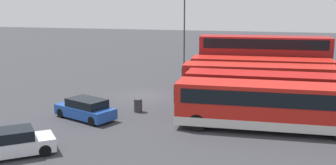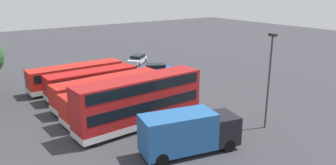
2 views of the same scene
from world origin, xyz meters
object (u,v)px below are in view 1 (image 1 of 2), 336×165
object	(u,v)px
box_truck_blue	(260,57)
car_small_green	(86,109)
bus_single_deck_fourth	(260,92)
bus_single_deck_second	(261,74)
car_hatchback_silver	(11,143)
lamp_post_tall	(184,27)
bus_single_deck_fifth	(268,105)
bus_single_deck_third	(258,82)
bus_double_decker_near_end	(264,59)
waste_bin_yellow	(138,105)

from	to	relation	value
box_truck_blue	car_small_green	size ratio (longest dim) A/B	1.67
bus_single_deck_fourth	bus_single_deck_second	bearing A→B (deg)	-179.06
bus_single_deck_fourth	car_hatchback_silver	xyz separation A→B (m)	(11.09, -12.39, -0.92)
bus_single_deck_fourth	lamp_post_tall	size ratio (longest dim) A/B	1.25
bus_single_deck_fourth	bus_single_deck_fifth	xyz separation A→B (m)	(3.60, 0.52, 0.00)
bus_single_deck_fifth	car_small_green	bearing A→B (deg)	-88.28
bus_single_deck_fifth	bus_single_deck_third	bearing A→B (deg)	-174.07
bus_single_deck_third	bus_single_deck_fourth	xyz separation A→B (m)	(3.67, 0.23, -0.00)
bus_single_deck_fifth	box_truck_blue	size ratio (longest dim) A/B	1.45
bus_double_decker_near_end	bus_single_deck_second	xyz separation A→B (m)	(3.36, -0.15, -0.83)
bus_single_deck_fifth	car_hatchback_silver	bearing A→B (deg)	-59.87
car_small_green	bus_single_deck_fifth	bearing A→B (deg)	91.72
bus_single_deck_fourth	lamp_post_tall	world-z (taller)	lamp_post_tall
bus_double_decker_near_end	car_small_green	world-z (taller)	bus_double_decker_near_end
car_hatchback_silver	lamp_post_tall	size ratio (longest dim) A/B	0.53
box_truck_blue	waste_bin_yellow	xyz separation A→B (m)	(18.31, -8.11, -1.23)
waste_bin_yellow	bus_single_deck_second	bearing A→B (deg)	135.93
bus_single_deck_fifth	waste_bin_yellow	distance (m)	9.40
bus_double_decker_near_end	box_truck_blue	xyz separation A→B (m)	(-6.25, -0.46, -0.74)
bus_single_deck_fifth	lamp_post_tall	xyz separation A→B (m)	(-20.88, -9.42, 3.25)
bus_single_deck_third	car_hatchback_silver	size ratio (longest dim) A/B	2.70
bus_double_decker_near_end	car_hatchback_silver	size ratio (longest dim) A/B	2.74
bus_double_decker_near_end	bus_single_deck_fifth	world-z (taller)	bus_double_decker_near_end
box_truck_blue	car_hatchback_silver	bearing A→B (deg)	-23.11
bus_double_decker_near_end	car_hatchback_silver	world-z (taller)	bus_double_decker_near_end
car_small_green	car_hatchback_silver	bearing A→B (deg)	-7.55
lamp_post_tall	waste_bin_yellow	size ratio (longest dim) A/B	8.80
waste_bin_yellow	lamp_post_tall	bearing A→B (deg)	-178.93
bus_double_decker_near_end	box_truck_blue	distance (m)	6.31
bus_single_deck_fifth	lamp_post_tall	world-z (taller)	lamp_post_tall
bus_double_decker_near_end	car_small_green	size ratio (longest dim) A/B	2.57
bus_double_decker_near_end	waste_bin_yellow	xyz separation A→B (m)	(12.06, -8.57, -1.98)
bus_single_deck_second	waste_bin_yellow	distance (m)	12.17
bus_single_deck_second	lamp_post_tall	xyz separation A→B (m)	(-9.97, -8.77, 3.24)
bus_single_deck_fourth	bus_single_deck_fifth	size ratio (longest dim) A/B	0.92
box_truck_blue	car_small_green	world-z (taller)	box_truck_blue
bus_single_deck_third	car_hatchback_silver	bearing A→B (deg)	-39.47
bus_single_deck_fourth	car_hatchback_silver	distance (m)	16.65
bus_single_deck_second	bus_single_deck_third	size ratio (longest dim) A/B	1.01
bus_single_deck_second	bus_double_decker_near_end	bearing A→B (deg)	177.46
bus_single_deck_fourth	car_small_green	size ratio (longest dim) A/B	2.23
bus_double_decker_near_end	bus_single_deck_fourth	distance (m)	10.70
bus_single_deck_fourth	car_small_green	distance (m)	12.14
bus_single_deck_third	bus_double_decker_near_end	bearing A→B (deg)	177.86
bus_double_decker_near_end	waste_bin_yellow	distance (m)	14.93
bus_double_decker_near_end	box_truck_blue	size ratio (longest dim) A/B	1.54
bus_double_decker_near_end	bus_single_deck_third	distance (m)	7.05
bus_double_decker_near_end	lamp_post_tall	size ratio (longest dim) A/B	1.45
bus_single_deck_third	bus_single_deck_fourth	bearing A→B (deg)	3.60
car_hatchback_silver	lamp_post_tall	distance (m)	28.89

